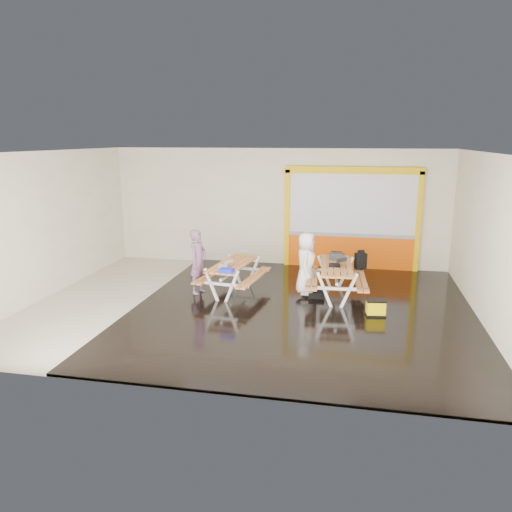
% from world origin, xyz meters
% --- Properties ---
extents(room, '(10.02, 8.02, 3.52)m').
position_xyz_m(room, '(0.00, 0.00, 1.75)').
color(room, beige).
rests_on(room, ground).
extents(deck, '(7.50, 7.98, 0.05)m').
position_xyz_m(deck, '(1.25, 0.00, 0.03)').
color(deck, black).
rests_on(deck, room).
extents(kiosk, '(3.88, 0.16, 3.00)m').
position_xyz_m(kiosk, '(2.20, 3.93, 1.44)').
color(kiosk, '#E55304').
rests_on(kiosk, room).
extents(picnic_table_left, '(1.59, 2.15, 0.80)m').
position_xyz_m(picnic_table_left, '(-0.57, 0.90, 0.61)').
color(picnic_table_left, '#CB7938').
rests_on(picnic_table_left, deck).
extents(picnic_table_right, '(1.56, 2.18, 0.84)m').
position_xyz_m(picnic_table_right, '(1.93, 1.06, 0.64)').
color(picnic_table_right, '#CB7938').
rests_on(picnic_table_right, deck).
extents(person_left, '(0.51, 0.66, 1.60)m').
position_xyz_m(person_left, '(-1.41, 0.69, 0.84)').
color(person_left, '#754F70').
rests_on(person_left, deck).
extents(person_right, '(0.48, 0.73, 1.49)m').
position_xyz_m(person_right, '(1.22, 0.94, 0.87)').
color(person_right, white).
rests_on(person_right, deck).
extents(laptop_left, '(0.41, 0.38, 0.15)m').
position_xyz_m(laptop_left, '(-0.68, 0.54, 0.85)').
color(laptop_left, silver).
rests_on(laptop_left, picnic_table_left).
extents(laptop_right, '(0.43, 0.39, 0.18)m').
position_xyz_m(laptop_right, '(1.95, 1.00, 0.89)').
color(laptop_right, black).
rests_on(laptop_right, picnic_table_right).
extents(blue_pouch, '(0.33, 0.25, 0.09)m').
position_xyz_m(blue_pouch, '(-0.50, 0.01, 0.84)').
color(blue_pouch, '#1822DE').
rests_on(blue_pouch, picnic_table_left).
extents(toolbox, '(0.38, 0.20, 0.21)m').
position_xyz_m(toolbox, '(1.91, 1.60, 0.92)').
color(toolbox, black).
rests_on(toolbox, picnic_table_right).
extents(backpack, '(0.33, 0.27, 0.47)m').
position_xyz_m(backpack, '(2.50, 2.02, 0.76)').
color(backpack, black).
rests_on(backpack, picnic_table_right).
extents(dark_case, '(0.38, 0.29, 0.14)m').
position_xyz_m(dark_case, '(1.49, 0.89, 0.12)').
color(dark_case, black).
rests_on(dark_case, deck).
extents(fluke_bag, '(0.45, 0.33, 0.36)m').
position_xyz_m(fluke_bag, '(2.85, -0.12, 0.22)').
color(fluke_bag, black).
rests_on(fluke_bag, deck).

